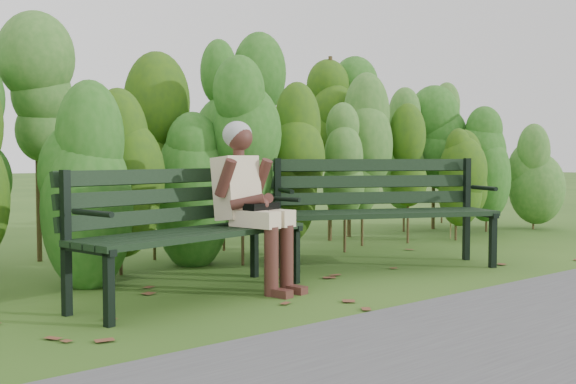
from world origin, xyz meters
TOP-DOWN VIEW (x-y plane):
  - ground at (0.00, 0.00)m, footprint 80.00×80.00m
  - hedge_band at (0.00, 1.86)m, footprint 11.04×1.67m
  - leaf_litter at (0.40, -0.31)m, footprint 5.67×2.28m
  - bench_left at (-1.00, 0.35)m, footprint 2.01×1.00m
  - bench_right at (1.17, 0.37)m, footprint 2.15×1.46m
  - seated_woman at (-0.46, 0.26)m, footprint 0.54×0.79m

SIDE VIEW (x-z plane):
  - ground at x=0.00m, z-range 0.00..0.00m
  - leaf_litter at x=0.40m, z-range 0.00..0.01m
  - bench_left at x=-1.00m, z-range 0.09..1.05m
  - bench_right at x=1.17m, z-range 0.09..1.12m
  - seated_woman at x=-0.46m, z-range 0.09..1.42m
  - hedge_band at x=0.00m, z-range 0.05..2.47m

